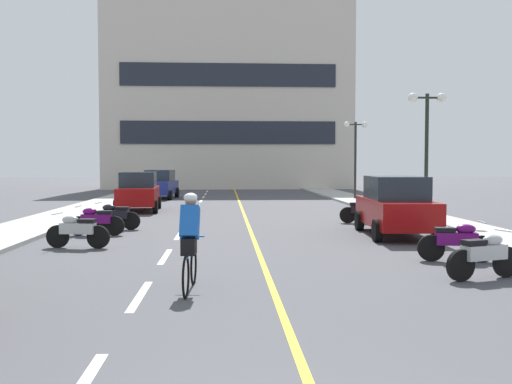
% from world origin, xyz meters
% --- Properties ---
extents(ground_plane, '(140.00, 140.00, 0.00)m').
position_xyz_m(ground_plane, '(0.00, 21.00, 0.00)').
color(ground_plane, '#47474C').
extents(curb_left, '(2.40, 72.00, 0.12)m').
position_xyz_m(curb_left, '(-7.20, 24.00, 0.06)').
color(curb_left, '#A8A8A3').
rests_on(curb_left, ground).
extents(curb_right, '(2.40, 72.00, 0.12)m').
position_xyz_m(curb_right, '(7.20, 24.00, 0.06)').
color(curb_right, '#A8A8A3').
rests_on(curb_right, ground).
extents(lane_dash_1, '(0.14, 2.20, 0.01)m').
position_xyz_m(lane_dash_1, '(-2.00, 6.00, 0.00)').
color(lane_dash_1, silver).
rests_on(lane_dash_1, ground).
extents(lane_dash_2, '(0.14, 2.20, 0.01)m').
position_xyz_m(lane_dash_2, '(-2.00, 10.00, 0.00)').
color(lane_dash_2, silver).
rests_on(lane_dash_2, ground).
extents(lane_dash_3, '(0.14, 2.20, 0.01)m').
position_xyz_m(lane_dash_3, '(-2.00, 14.00, 0.00)').
color(lane_dash_3, silver).
rests_on(lane_dash_3, ground).
extents(lane_dash_4, '(0.14, 2.20, 0.01)m').
position_xyz_m(lane_dash_4, '(-2.00, 18.00, 0.00)').
color(lane_dash_4, silver).
rests_on(lane_dash_4, ground).
extents(lane_dash_5, '(0.14, 2.20, 0.01)m').
position_xyz_m(lane_dash_5, '(-2.00, 22.00, 0.00)').
color(lane_dash_5, silver).
rests_on(lane_dash_5, ground).
extents(lane_dash_6, '(0.14, 2.20, 0.01)m').
position_xyz_m(lane_dash_6, '(-2.00, 26.00, 0.00)').
color(lane_dash_6, silver).
rests_on(lane_dash_6, ground).
extents(lane_dash_7, '(0.14, 2.20, 0.01)m').
position_xyz_m(lane_dash_7, '(-2.00, 30.00, 0.00)').
color(lane_dash_7, silver).
rests_on(lane_dash_7, ground).
extents(lane_dash_8, '(0.14, 2.20, 0.01)m').
position_xyz_m(lane_dash_8, '(-2.00, 34.00, 0.00)').
color(lane_dash_8, silver).
rests_on(lane_dash_8, ground).
extents(lane_dash_9, '(0.14, 2.20, 0.01)m').
position_xyz_m(lane_dash_9, '(-2.00, 38.00, 0.00)').
color(lane_dash_9, silver).
rests_on(lane_dash_9, ground).
extents(lane_dash_10, '(0.14, 2.20, 0.01)m').
position_xyz_m(lane_dash_10, '(-2.00, 42.00, 0.00)').
color(lane_dash_10, silver).
rests_on(lane_dash_10, ground).
extents(lane_dash_11, '(0.14, 2.20, 0.01)m').
position_xyz_m(lane_dash_11, '(-2.00, 46.00, 0.00)').
color(lane_dash_11, silver).
rests_on(lane_dash_11, ground).
extents(centre_line_yellow, '(0.12, 66.00, 0.01)m').
position_xyz_m(centre_line_yellow, '(0.25, 24.00, 0.00)').
color(centre_line_yellow, gold).
rests_on(centre_line_yellow, ground).
extents(office_building, '(21.84, 7.30, 16.27)m').
position_xyz_m(office_building, '(-0.23, 48.59, 8.13)').
color(office_building, beige).
rests_on(office_building, ground).
extents(street_lamp_mid, '(1.46, 0.36, 4.75)m').
position_xyz_m(street_lamp_mid, '(7.03, 17.57, 3.63)').
color(street_lamp_mid, black).
rests_on(street_lamp_mid, curb_right).
extents(street_lamp_far, '(1.46, 0.36, 4.64)m').
position_xyz_m(street_lamp_far, '(7.31, 30.40, 3.56)').
color(street_lamp_far, black).
rests_on(street_lamp_far, curb_right).
extents(parked_car_near, '(2.11, 4.29, 1.82)m').
position_xyz_m(parked_car_near, '(4.63, 13.53, 0.92)').
color(parked_car_near, black).
rests_on(parked_car_near, ground).
extents(parked_car_mid, '(2.12, 4.29, 1.82)m').
position_xyz_m(parked_car_mid, '(-4.61, 23.17, 0.92)').
color(parked_car_mid, black).
rests_on(parked_car_mid, ground).
extents(parked_car_far, '(2.16, 4.31, 1.82)m').
position_xyz_m(parked_car_far, '(-4.67, 32.50, 0.92)').
color(parked_car_far, black).
rests_on(parked_car_far, ground).
extents(motorcycle_2, '(1.65, 0.77, 0.92)m').
position_xyz_m(motorcycle_2, '(4.35, 7.00, 0.47)').
color(motorcycle_2, black).
rests_on(motorcycle_2, ground).
extents(motorcycle_3, '(1.69, 0.60, 0.92)m').
position_xyz_m(motorcycle_3, '(4.61, 8.91, 0.47)').
color(motorcycle_3, black).
rests_on(motorcycle_3, ground).
extents(motorcycle_4, '(1.69, 0.60, 0.92)m').
position_xyz_m(motorcycle_4, '(-4.42, 11.45, 0.47)').
color(motorcycle_4, black).
rests_on(motorcycle_4, ground).
extents(motorcycle_5, '(1.70, 0.60, 0.92)m').
position_xyz_m(motorcycle_5, '(-4.53, 14.04, 0.47)').
color(motorcycle_5, black).
rests_on(motorcycle_5, ground).
extents(motorcycle_6, '(1.70, 0.60, 0.92)m').
position_xyz_m(motorcycle_6, '(-4.26, 15.59, 0.47)').
color(motorcycle_6, black).
rests_on(motorcycle_6, ground).
extents(motorcycle_7, '(1.70, 0.60, 0.92)m').
position_xyz_m(motorcycle_7, '(4.53, 17.17, 0.47)').
color(motorcycle_7, black).
rests_on(motorcycle_7, ground).
extents(cyclist_rider, '(0.42, 1.77, 1.71)m').
position_xyz_m(cyclist_rider, '(-1.19, 6.35, 0.89)').
color(cyclist_rider, black).
rests_on(cyclist_rider, ground).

